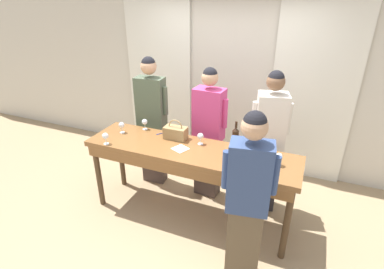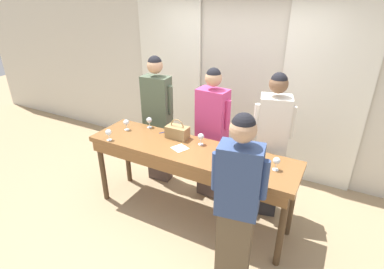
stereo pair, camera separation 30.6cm
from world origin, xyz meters
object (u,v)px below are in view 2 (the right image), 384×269
at_px(wine_glass_front_right, 149,120).
at_px(wine_glass_center_right, 237,147).
at_px(host_pouring, 237,202).
at_px(guest_pink_top, 212,134).
at_px(guest_cream_sweater, 271,146).
at_px(handbag, 177,132).
at_px(wine_bottle, 236,139).
at_px(wine_glass_front_left, 232,165).
at_px(wine_glass_center_left, 277,161).
at_px(wine_glass_center_mid, 108,133).
at_px(guest_olive_jacket, 158,119).
at_px(wine_glass_back_left, 126,123).
at_px(wine_glass_front_mid, 201,137).
at_px(tasting_bar, 188,157).

distance_m(wine_glass_front_right, wine_glass_center_right, 1.29).
bearing_deg(host_pouring, guest_pink_top, 124.03).
bearing_deg(wine_glass_front_right, guest_cream_sweater, 9.73).
bearing_deg(handbag, guest_cream_sweater, 18.62).
height_order(wine_bottle, wine_glass_front_left, wine_bottle).
height_order(handbag, wine_glass_front_left, handbag).
distance_m(wine_glass_center_left, host_pouring, 0.67).
bearing_deg(wine_glass_center_right, guest_cream_sweater, 56.72).
distance_m(wine_glass_front_left, wine_glass_front_right, 1.47).
height_order(wine_glass_center_mid, guest_olive_jacket, guest_olive_jacket).
height_order(wine_glass_back_left, guest_cream_sweater, guest_cream_sweater).
xyz_separation_m(wine_glass_back_left, guest_cream_sweater, (1.77, 0.47, -0.12)).
bearing_deg(wine_glass_front_right, wine_glass_front_left, -21.03).
height_order(wine_glass_front_left, wine_glass_back_left, same).
relative_size(wine_bottle, wine_glass_front_mid, 2.22).
height_order(wine_glass_center_right, guest_pink_top, guest_pink_top).
bearing_deg(wine_glass_front_right, tasting_bar, -21.08).
distance_m(wine_glass_front_right, host_pouring, 1.81).
distance_m(wine_bottle, host_pouring, 0.95).
relative_size(wine_glass_front_left, wine_glass_center_right, 1.00).
bearing_deg(guest_olive_jacket, handbag, -33.78).
bearing_deg(wine_bottle, wine_glass_front_right, 178.85).
distance_m(wine_glass_front_left, wine_glass_center_left, 0.46).
bearing_deg(guest_pink_top, wine_bottle, -34.20).
bearing_deg(wine_glass_back_left, handbag, 8.82).
relative_size(tasting_bar, wine_glass_center_mid, 17.59).
bearing_deg(wine_bottle, handbag, -174.63).
bearing_deg(host_pouring, wine_glass_front_left, 118.57).
relative_size(handbag, wine_glass_back_left, 1.94).
height_order(wine_bottle, wine_glass_center_mid, wine_bottle).
distance_m(tasting_bar, wine_glass_front_right, 0.83).
relative_size(wine_glass_front_right, wine_glass_center_right, 1.00).
distance_m(guest_cream_sweater, host_pouring, 1.16).
relative_size(guest_pink_top, host_pouring, 1.01).
bearing_deg(wine_glass_front_left, wine_glass_front_mid, 143.22).
xyz_separation_m(handbag, wine_glass_back_left, (-0.70, -0.11, 0.02)).
bearing_deg(wine_bottle, wine_glass_back_left, -172.93).
height_order(wine_bottle, guest_olive_jacket, guest_olive_jacket).
distance_m(wine_glass_center_left, wine_glass_center_mid, 1.97).
bearing_deg(wine_bottle, wine_glass_center_mid, -160.08).
relative_size(wine_bottle, wine_glass_center_left, 2.22).
bearing_deg(wine_glass_center_right, host_pouring, -68.85).
xyz_separation_m(wine_glass_center_right, guest_cream_sweater, (0.27, 0.42, -0.12)).
bearing_deg(wine_glass_front_left, guest_cream_sweater, 76.96).
bearing_deg(wine_bottle, wine_glass_center_left, -23.79).
xyz_separation_m(wine_bottle, host_pouring, (0.35, -0.87, -0.15)).
bearing_deg(wine_glass_back_left, wine_glass_front_mid, 4.74).
relative_size(wine_glass_front_mid, host_pouring, 0.08).
xyz_separation_m(wine_glass_center_mid, guest_pink_top, (1.00, 0.81, -0.13)).
relative_size(handbag, wine_glass_front_left, 1.94).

